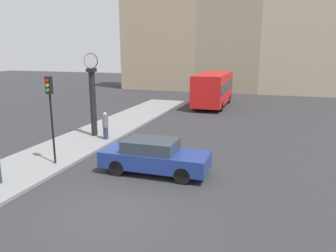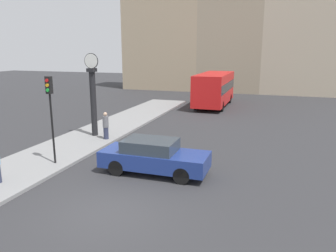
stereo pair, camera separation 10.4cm
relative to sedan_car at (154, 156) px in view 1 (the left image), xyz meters
name	(u,v)px [view 1 (the left image)]	position (x,y,z in m)	size (l,w,h in m)	color
ground_plane	(110,211)	(-0.19, -3.74, -0.76)	(120.00, 120.00, 0.00)	#2D2D30
sidewalk_corner	(111,127)	(-5.69, 6.84, -0.69)	(3.59, 25.16, 0.14)	gray
building_row	(239,24)	(-0.01, 30.31, 7.64)	(29.74, 5.00, 19.24)	tan
sedan_car	(154,156)	(0.00, 0.00, 0.00)	(4.64, 1.76, 1.50)	navy
bus_distant	(213,88)	(-0.74, 17.99, 0.99)	(2.61, 7.86, 3.09)	red
traffic_light_near	(50,102)	(-4.65, -0.59, 2.21)	(0.26, 0.24, 3.97)	black
street_clock	(93,97)	(-5.52, 4.41, 1.75)	(0.90, 0.46, 4.91)	black
pedestrian_grey_jacket	(105,126)	(-4.46, 3.88, 0.17)	(0.34, 0.34, 1.59)	#2D334C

